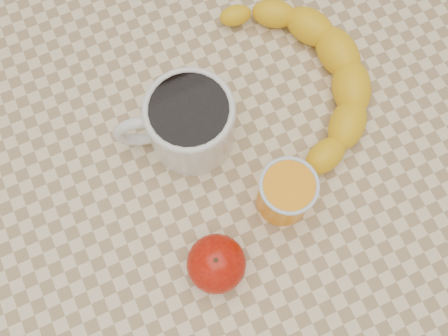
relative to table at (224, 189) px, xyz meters
name	(u,v)px	position (x,y,z in m)	size (l,w,h in m)	color
ground	(224,251)	(0.00, 0.00, -0.66)	(3.00, 3.00, 0.00)	tan
table	(224,189)	(0.00, 0.00, 0.00)	(0.80, 0.80, 0.75)	beige
coffee_mug	(188,122)	(-0.02, 0.06, 0.14)	(0.16, 0.13, 0.09)	silver
orange_juice_glass	(286,193)	(0.05, -0.07, 0.13)	(0.07, 0.07, 0.08)	orange
apple	(216,264)	(-0.06, -0.10, 0.12)	(0.08, 0.08, 0.06)	#910A04
banana	(299,85)	(0.13, 0.06, 0.11)	(0.31, 0.37, 0.05)	yellow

